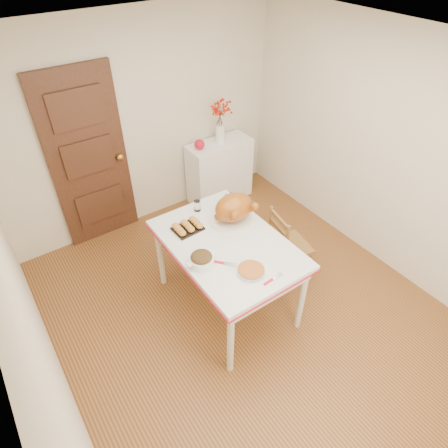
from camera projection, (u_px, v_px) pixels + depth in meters
floor at (243, 308)px, 4.02m from camera, size 3.50×4.00×0.00m
ceiling at (256, 55)px, 2.43m from camera, size 3.50×4.00×0.00m
wall_back at (143, 126)px, 4.49m from camera, size 3.50×0.00×2.50m
wall_left at (28, 309)px, 2.45m from camera, size 0.00×4.00×2.50m
wall_right at (383, 153)px, 3.99m from camera, size 0.00×4.00×2.50m
door_back at (89, 161)px, 4.30m from camera, size 0.85×0.06×2.06m
sideboard at (220, 171)px, 5.28m from camera, size 0.85×0.38×0.85m
kitchen_table at (227, 274)px, 3.80m from camera, size 0.97×1.42×0.85m
chair_oak at (290, 244)px, 4.12m from camera, size 0.45×0.45×0.88m
berry_vase at (220, 124)px, 4.85m from camera, size 0.27×0.27×0.51m
apple at (199, 144)px, 4.83m from camera, size 0.13×0.13×0.13m
turkey_platter at (234, 209)px, 3.69m from camera, size 0.53×0.47×0.29m
pumpkin_pie at (251, 270)px, 3.23m from camera, size 0.29×0.29×0.05m
stuffing_dish at (202, 259)px, 3.29m from camera, size 0.28×0.23×0.11m
rolls_tray at (188, 226)px, 3.65m from camera, size 0.27×0.22×0.07m
pie_server at (273, 279)px, 3.18m from camera, size 0.20×0.07×0.01m
carving_knife at (228, 264)px, 3.31m from camera, size 0.23×0.24×0.01m
drinking_glass at (197, 206)px, 3.87m from camera, size 0.07×0.07×0.11m
shaker_pair at (229, 198)px, 3.99m from camera, size 0.10×0.05×0.10m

